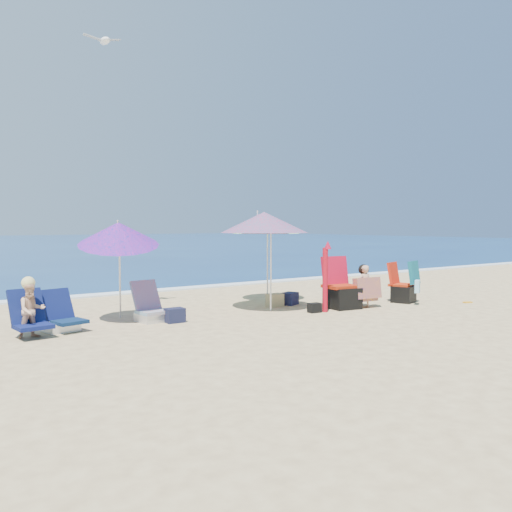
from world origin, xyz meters
TOP-DOWN VIEW (x-y plane):
  - ground at (0.00, 0.00)m, footprint 120.00×120.00m
  - foam at (0.00, 5.10)m, footprint 120.00×0.50m
  - umbrella_turquoise at (-0.12, 0.97)m, footprint 2.25×2.25m
  - umbrella_striped at (0.66, 1.95)m, footprint 1.81×1.81m
  - umbrella_blue at (-2.98, 1.37)m, footprint 1.84×1.87m
  - furled_umbrella at (0.75, 0.11)m, footprint 0.18×0.17m
  - chair_navy at (-4.03, 1.19)m, footprint 0.65×0.75m
  - chair_rainbow at (-2.48, 1.16)m, footprint 0.58×0.69m
  - camp_chair_left at (1.34, 0.26)m, footprint 0.71×0.71m
  - camp_chair_right at (3.07, 0.06)m, footprint 0.66×0.95m
  - person_center at (1.78, 0.03)m, footprint 0.63×0.53m
  - person_left at (-4.55, 0.96)m, footprint 0.57×0.70m
  - bag_navy_a at (-2.19, 0.81)m, footprint 0.33×0.25m
  - bag_tan at (0.34, 1.22)m, footprint 0.33×0.24m
  - bag_navy_b at (0.79, 1.27)m, footprint 0.43×0.38m
  - bag_black_b at (0.52, 0.18)m, footprint 0.25×0.18m
  - orange_item at (4.15, -0.81)m, footprint 0.21×0.15m
  - seagull at (-2.87, 2.22)m, footprint 0.67×0.33m

SIDE VIEW (x-z plane):
  - ground at x=0.00m, z-range 0.00..0.00m
  - orange_item at x=4.15m, z-range 0.00..0.03m
  - foam at x=0.00m, z-range 0.00..0.04m
  - bag_black_b at x=0.52m, z-range 0.00..0.19m
  - bag_navy_a at x=-2.19m, z-range 0.00..0.25m
  - bag_navy_b at x=0.79m, z-range 0.00..0.26m
  - bag_tan at x=0.34m, z-range 0.00..0.28m
  - chair_navy at x=-4.03m, z-range -0.16..0.51m
  - chair_rainbow at x=-2.48m, z-range -0.17..0.55m
  - camp_chair_left at x=1.34m, z-range -0.21..0.85m
  - camp_chair_right at x=3.07m, z-range -0.13..0.80m
  - person_left at x=-4.55m, z-range -0.04..0.89m
  - person_center at x=1.78m, z-range -0.01..0.88m
  - furled_umbrella at x=0.75m, z-range 0.07..1.47m
  - umbrella_blue at x=-2.98m, z-range 0.61..2.52m
  - umbrella_striped at x=0.66m, z-range 0.75..2.74m
  - umbrella_turquoise at x=-0.12m, z-range 0.76..2.77m
  - seagull at x=-2.87m, z-range 5.05..5.17m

